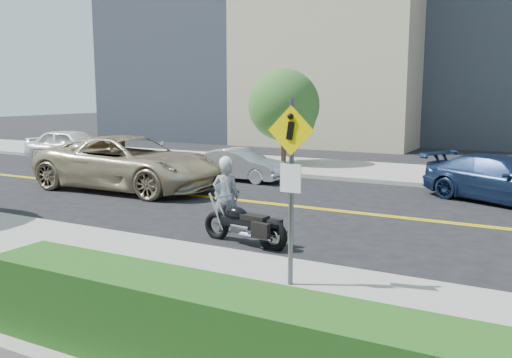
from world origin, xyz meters
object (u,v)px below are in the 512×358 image
object	(u,v)px
motorcyclist	(226,194)
parked_car_silver	(241,164)
parked_car_blue	(504,180)
parked_car_white	(72,146)
motorcycle	(244,215)
pedestrian_sign	(291,174)
suv	(129,163)

from	to	relation	value
motorcyclist	parked_car_silver	bearing A→B (deg)	-83.34
motorcyclist	parked_car_blue	world-z (taller)	motorcyclist
parked_car_white	parked_car_silver	world-z (taller)	parked_car_white
motorcyclist	motorcycle	world-z (taller)	motorcyclist
pedestrian_sign	parked_car_silver	bearing A→B (deg)	123.95
parked_car_white	parked_car_blue	world-z (taller)	parked_car_white
suv	parked_car_silver	bearing A→B (deg)	-35.13
pedestrian_sign	suv	distance (m)	10.87
parked_car_silver	parked_car_blue	distance (m)	8.99
parked_car_silver	parked_car_blue	size ratio (longest dim) A/B	0.75
motorcyclist	parked_car_white	world-z (taller)	motorcyclist
suv	parked_car_blue	xyz separation A→B (m)	(11.31, 3.52, -0.21)
pedestrian_sign	motorcyclist	bearing A→B (deg)	135.87
motorcyclist	parked_car_silver	xyz separation A→B (m)	(-3.54, 6.80, -0.30)
motorcycle	parked_car_silver	xyz separation A→B (m)	(-4.44, 7.52, -0.05)
parked_car_silver	motorcycle	bearing A→B (deg)	-146.25
motorcyclist	parked_car_white	distance (m)	15.18
pedestrian_sign	suv	bearing A→B (deg)	144.96
suv	parked_car_blue	distance (m)	11.84
pedestrian_sign	parked_car_white	world-z (taller)	pedestrian_sign
parked_car_blue	pedestrian_sign	bearing A→B (deg)	-169.81
pedestrian_sign	suv	xyz separation A→B (m)	(-8.86, 6.21, -1.06)
motorcyclist	suv	xyz separation A→B (m)	(-5.86, 3.30, 0.01)
pedestrian_sign	parked_car_silver	distance (m)	11.79
pedestrian_sign	parked_car_blue	size ratio (longest dim) A/B	0.62
motorcyclist	parked_car_silver	world-z (taller)	motorcyclist
suv	parked_car_silver	world-z (taller)	suv
pedestrian_sign	parked_car_blue	bearing A→B (deg)	75.86
parked_car_silver	motorcyclist	bearing A→B (deg)	-149.33
pedestrian_sign	motorcyclist	distance (m)	4.31
motorcycle	suv	distance (m)	7.87
motorcyclist	suv	distance (m)	6.72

